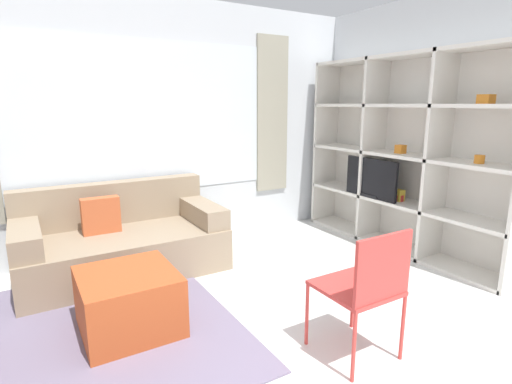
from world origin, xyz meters
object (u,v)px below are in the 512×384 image
Objects in this scene: couch_main at (122,241)px; ottoman at (129,302)px; shelving_unit at (405,156)px; folding_chair at (366,283)px.

couch_main is 2.76× the size of ottoman.
couch_main is (-2.85, 0.92, -0.75)m from shelving_unit.
shelving_unit is at bearing 3.54° from ottoman.
folding_chair is (-1.87, -1.29, -0.52)m from shelving_unit.
couch_main is at bearing -66.08° from folding_chair.
couch_main is at bearing 79.40° from ottoman.
folding_chair is at bearing -145.41° from shelving_unit.
shelving_unit is 3.17m from ottoman.
folding_chair is at bearing -42.80° from ottoman.
shelving_unit reaches higher than couch_main.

